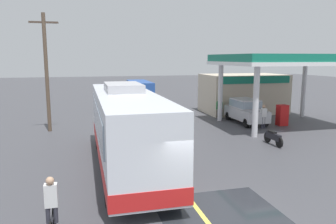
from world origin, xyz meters
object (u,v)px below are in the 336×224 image
at_px(pedestrian_by_shop, 263,115).
at_px(coach_bus_main, 127,129).
at_px(car_at_pump, 246,110).
at_px(motorcycle_parked_forecourt, 273,137).
at_px(cyclist_on_shoulder, 52,210).
at_px(minibus_opposing_lane, 140,91).
at_px(pedestrian_near_pump, 220,107).

bearing_deg(pedestrian_by_shop, coach_bus_main, -150.56).
xyz_separation_m(car_at_pump, motorcycle_parked_forecourt, (-1.50, -6.19, -0.57)).
distance_m(cyclist_on_shoulder, motorcycle_parked_forecourt, 13.28).
relative_size(coach_bus_main, minibus_opposing_lane, 1.80).
bearing_deg(minibus_opposing_lane, motorcycle_parked_forecourt, -75.98).
bearing_deg(pedestrian_near_pump, pedestrian_by_shop, -70.94).
xyz_separation_m(minibus_opposing_lane, cyclist_on_shoulder, (-6.69, -25.20, -0.69)).
height_order(coach_bus_main, cyclist_on_shoulder, coach_bus_main).
relative_size(coach_bus_main, cyclist_on_shoulder, 6.07).
height_order(car_at_pump, minibus_opposing_lane, minibus_opposing_lane).
relative_size(motorcycle_parked_forecourt, pedestrian_by_shop, 1.08).
relative_size(coach_bus_main, pedestrian_by_shop, 6.65).
height_order(minibus_opposing_lane, motorcycle_parked_forecourt, minibus_opposing_lane).
distance_m(car_at_pump, motorcycle_parked_forecourt, 6.39).
bearing_deg(cyclist_on_shoulder, coach_bus_main, 63.02).
relative_size(motorcycle_parked_forecourt, pedestrian_near_pump, 1.08).
xyz_separation_m(car_at_pump, minibus_opposing_lane, (-6.02, 11.91, 0.46)).
distance_m(pedestrian_near_pump, pedestrian_by_shop, 4.47).
xyz_separation_m(motorcycle_parked_forecourt, pedestrian_near_pump, (0.30, 8.30, 0.49)).
bearing_deg(pedestrian_by_shop, minibus_opposing_lane, 114.12).
bearing_deg(car_at_pump, pedestrian_near_pump, 119.62).
relative_size(cyclist_on_shoulder, pedestrian_by_shop, 1.10).
distance_m(cyclist_on_shoulder, pedestrian_near_pump, 19.23).
bearing_deg(motorcycle_parked_forecourt, pedestrian_by_shop, 66.61).
xyz_separation_m(car_at_pump, pedestrian_by_shop, (0.26, -2.11, -0.08)).
distance_m(motorcycle_parked_forecourt, pedestrian_by_shop, 4.47).
xyz_separation_m(cyclist_on_shoulder, motorcycle_parked_forecourt, (11.21, 7.10, -0.34)).
bearing_deg(pedestrian_near_pump, cyclist_on_shoulder, -126.78).
distance_m(coach_bus_main, pedestrian_by_shop, 11.76).
distance_m(car_at_pump, pedestrian_by_shop, 2.13).
height_order(minibus_opposing_lane, pedestrian_by_shop, minibus_opposing_lane).
relative_size(car_at_pump, motorcycle_parked_forecourt, 2.33).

